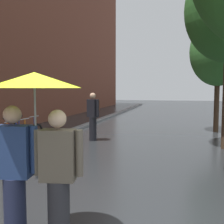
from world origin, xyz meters
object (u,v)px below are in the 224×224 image
(street_tree_2, at_px, (218,52))
(parked_bicycle_3, at_px, (13,136))
(couple_under_umbrella, at_px, (35,133))
(parked_bicycle_4, at_px, (24,132))
(pedestrian_walking_midground, at_px, (93,115))

(street_tree_2, distance_m, parked_bicycle_3, 8.70)
(parked_bicycle_3, distance_m, couple_under_umbrella, 5.92)
(couple_under_umbrella, bearing_deg, parked_bicycle_4, 122.73)
(parked_bicycle_3, bearing_deg, couple_under_umbrella, -53.90)
(street_tree_2, relative_size, pedestrian_walking_midground, 2.83)
(parked_bicycle_3, xyz_separation_m, couple_under_umbrella, (3.44, -4.72, 0.97))
(parked_bicycle_3, xyz_separation_m, pedestrian_walking_midground, (2.00, 1.86, 0.53))
(parked_bicycle_3, height_order, pedestrian_walking_midground, pedestrian_walking_midground)
(street_tree_2, bearing_deg, parked_bicycle_3, -142.07)
(parked_bicycle_4, bearing_deg, parked_bicycle_3, -82.41)
(parked_bicycle_3, height_order, parked_bicycle_4, same)
(street_tree_2, relative_size, parked_bicycle_3, 4.39)
(street_tree_2, distance_m, parked_bicycle_4, 8.35)
(couple_under_umbrella, bearing_deg, pedestrian_walking_midground, 102.36)
(parked_bicycle_4, xyz_separation_m, couple_under_umbrella, (3.55, -5.52, 0.97))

